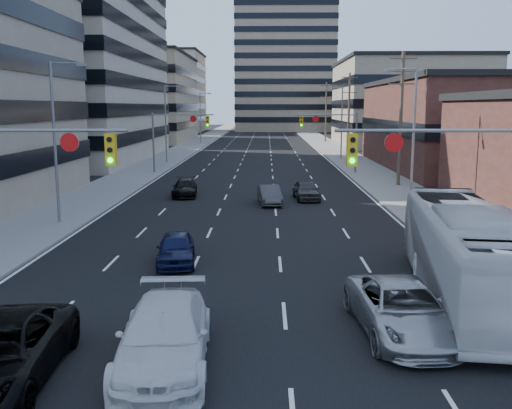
{
  "coord_description": "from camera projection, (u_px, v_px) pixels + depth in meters",
  "views": [
    {
      "loc": [
        1.21,
        -11.36,
        6.6
      ],
      "look_at": [
        0.74,
        14.17,
        2.2
      ],
      "focal_mm": 40.0,
      "sensor_mm": 36.0,
      "label": 1
    }
  ],
  "objects": [
    {
      "name": "road_surface",
      "position": [
        262.0,
        133.0,
        140.42
      ],
      "size": [
        18.0,
        300.0,
        0.02
      ],
      "primitive_type": "cube",
      "color": "black",
      "rests_on": "ground"
    },
    {
      "name": "sidewalk_left",
      "position": [
        215.0,
        133.0,
        140.62
      ],
      "size": [
        5.0,
        300.0,
        0.15
      ],
      "primitive_type": "cube",
      "color": "slate",
      "rests_on": "ground"
    },
    {
      "name": "sidewalk_right",
      "position": [
        308.0,
        133.0,
        140.2
      ],
      "size": [
        5.0,
        300.0,
        0.15
      ],
      "primitive_type": "cube",
      "color": "slate",
      "rests_on": "ground"
    },
    {
      "name": "office_left_mid",
      "position": [
        36.0,
        45.0,
        69.57
      ],
      "size": [
        26.0,
        34.0,
        28.0
      ],
      "primitive_type": "cube",
      "color": "#ADA089",
      "rests_on": "ground"
    },
    {
      "name": "office_left_far",
      "position": [
        136.0,
        99.0,
        109.95
      ],
      "size": [
        20.0,
        30.0,
        16.0
      ],
      "primitive_type": "cube",
      "color": "gray",
      "rests_on": "ground"
    },
    {
      "name": "storefront_right_mid",
      "position": [
        481.0,
        126.0,
        60.39
      ],
      "size": [
        20.0,
        30.0,
        9.0
      ],
      "primitive_type": "cube",
      "color": "#472119",
      "rests_on": "ground"
    },
    {
      "name": "office_right_far",
      "position": [
        406.0,
        104.0,
        97.39
      ],
      "size": [
        22.0,
        28.0,
        14.0
      ],
      "primitive_type": "cube",
      "color": "gray",
      "rests_on": "ground"
    },
    {
      "name": "apartment_tower",
      "position": [
        285.0,
        23.0,
        155.09
      ],
      "size": [
        26.0,
        26.0,
        58.0
      ],
      "primitive_type": "cube",
      "color": "gray",
      "rests_on": "ground"
    },
    {
      "name": "bg_block_left",
      "position": [
        155.0,
        93.0,
        149.09
      ],
      "size": [
        24.0,
        24.0,
        20.0
      ],
      "primitive_type": "cube",
      "color": "#ADA089",
      "rests_on": "ground"
    },
    {
      "name": "bg_block_right",
      "position": [
        393.0,
        109.0,
        138.81
      ],
      "size": [
        22.0,
        22.0,
        12.0
      ],
      "primitive_type": "cube",
      "color": "gray",
      "rests_on": "ground"
    },
    {
      "name": "signal_near_left",
      "position": [
        15.0,
        173.0,
        19.62
      ],
      "size": [
        6.59,
        0.33,
        6.0
      ],
      "color": "slate",
      "rests_on": "ground"
    },
    {
      "name": "signal_near_right",
      "position": [
        450.0,
        174.0,
        19.34
      ],
      "size": [
        6.59,
        0.33,
        6.0
      ],
      "color": "slate",
      "rests_on": "ground"
    },
    {
      "name": "signal_far_left",
      "position": [
        176.0,
        130.0,
        56.08
      ],
      "size": [
        6.09,
        0.33,
        6.0
      ],
      "color": "slate",
      "rests_on": "ground"
    },
    {
      "name": "signal_far_right",
      "position": [
        333.0,
        130.0,
        55.8
      ],
      "size": [
        6.09,
        0.33,
        6.0
      ],
      "color": "slate",
      "rests_on": "ground"
    },
    {
      "name": "utility_pole_block",
      "position": [
        401.0,
        117.0,
        46.6
      ],
      "size": [
        2.2,
        0.28,
        11.0
      ],
      "color": "#4C3D2D",
      "rests_on": "ground"
    },
    {
      "name": "utility_pole_midblock",
      "position": [
        349.0,
        113.0,
        76.16
      ],
      "size": [
        2.2,
        0.28,
        11.0
      ],
      "color": "#4C3D2D",
      "rests_on": "ground"
    },
    {
      "name": "utility_pole_distant",
      "position": [
        326.0,
        111.0,
        105.72
      ],
      "size": [
        2.2,
        0.28,
        11.0
      ],
      "color": "#4C3D2D",
      "rests_on": "ground"
    },
    {
      "name": "streetlight_left_near",
      "position": [
        57.0,
        135.0,
        31.37
      ],
      "size": [
        2.03,
        0.22,
        9.0
      ],
      "color": "slate",
      "rests_on": "ground"
    },
    {
      "name": "streetlight_left_mid",
      "position": [
        167.0,
        120.0,
        65.86
      ],
      "size": [
        2.03,
        0.22,
        9.0
      ],
      "color": "slate",
      "rests_on": "ground"
    },
    {
      "name": "streetlight_left_far",
      "position": [
        201.0,
        115.0,
        100.34
      ],
      "size": [
        2.03,
        0.22,
        9.0
      ],
      "color": "slate",
      "rests_on": "ground"
    },
    {
      "name": "streetlight_right_near",
      "position": [
        411.0,
        131.0,
        35.92
      ],
      "size": [
        2.03,
        0.22,
        9.0
      ],
      "color": "slate",
      "rests_on": "ground"
    },
    {
      "name": "streetlight_right_far",
      "position": [
        341.0,
        119.0,
        70.4
      ],
      "size": [
        2.03,
        0.22,
        9.0
      ],
      "color": "slate",
      "rests_on": "ground"
    },
    {
      "name": "white_van",
      "position": [
        165.0,
        336.0,
        14.59
      ],
      "size": [
        2.66,
        5.73,
        1.62
      ],
      "primitive_type": "imported",
      "rotation": [
        0.0,
        0.0,
        0.07
      ],
      "color": "silver",
      "rests_on": "ground"
    },
    {
      "name": "silver_suv",
      "position": [
        403.0,
        309.0,
        16.63
      ],
      "size": [
        2.93,
        5.65,
        1.52
      ],
      "primitive_type": "imported",
      "rotation": [
        0.0,
        0.0,
        0.08
      ],
      "color": "#A4A5A9",
      "rests_on": "ground"
    },
    {
      "name": "transit_bus",
      "position": [
        467.0,
        253.0,
        19.48
      ],
      "size": [
        4.2,
        12.12,
        3.31
      ],
      "primitive_type": "imported",
      "rotation": [
        0.0,
        0.0,
        -0.12
      ],
      "color": "silver",
      "rests_on": "ground"
    },
    {
      "name": "sedan_blue",
      "position": [
        176.0,
        248.0,
        24.15
      ],
      "size": [
        2.03,
        4.05,
        1.33
      ],
      "primitive_type": "imported",
      "rotation": [
        0.0,
        0.0,
        0.12
      ],
      "color": "#0D1234",
      "rests_on": "ground"
    },
    {
      "name": "sedan_grey_center",
      "position": [
        270.0,
        195.0,
        38.8
      ],
      "size": [
        1.8,
        4.04,
        1.29
      ],
      "primitive_type": "imported",
      "rotation": [
        0.0,
        0.0,
        0.12
      ],
      "color": "#38383A",
      "rests_on": "ground"
    },
    {
      "name": "sedan_black_far",
      "position": [
        185.0,
        188.0,
        42.3
      ],
      "size": [
        2.13,
        4.47,
        1.26
      ],
      "primitive_type": "imported",
      "rotation": [
        0.0,
        0.0,
        0.09
      ],
      "color": "black",
      "rests_on": "ground"
    },
    {
      "name": "sedan_grey_right",
      "position": [
        306.0,
        190.0,
        40.79
      ],
      "size": [
        1.96,
        4.24,
        1.41
      ],
      "primitive_type": "imported",
      "rotation": [
        0.0,
        0.0,
        0.07
      ],
      "color": "#313234",
      "rests_on": "ground"
    }
  ]
}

